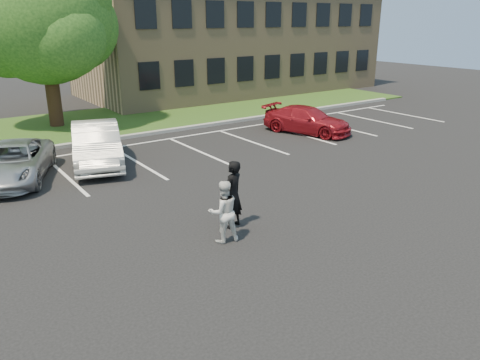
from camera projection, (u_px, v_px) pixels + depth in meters
name	position (u px, v px, depth m)	size (l,w,h in m)	color
ground_plane	(262.00, 235.00, 12.24)	(90.00, 90.00, 0.00)	black
curb	(102.00, 140.00, 21.48)	(40.00, 0.30, 0.15)	gray
grass_strip	(76.00, 125.00, 24.58)	(44.00, 8.00, 0.08)	#2E4C1C
stall_lines	(159.00, 151.00, 19.91)	(34.00, 5.36, 0.01)	silver
office_building	(231.00, 35.00, 35.48)	(22.40, 10.40, 8.30)	#9A815D
tree	(45.00, 19.00, 22.82)	(7.80, 7.20, 8.80)	black
man_black_suit	(233.00, 194.00, 12.45)	(0.68, 0.45, 1.87)	black
man_white_shirt	(223.00, 212.00, 11.67)	(0.79, 0.61, 1.62)	silver
car_silver_minivan	(13.00, 162.00, 16.20)	(2.18, 4.72, 1.31)	#A7A8AE
car_white_sedan	(97.00, 144.00, 17.89)	(1.70, 4.88, 1.61)	silver
car_red_compact	(307.00, 120.00, 22.97)	(1.80, 4.43, 1.29)	maroon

